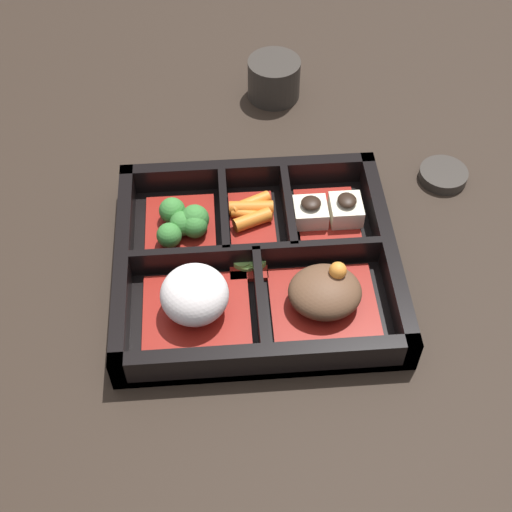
% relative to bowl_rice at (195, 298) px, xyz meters
% --- Properties ---
extents(ground_plane, '(3.00, 3.00, 0.00)m').
position_rel_bowl_rice_xyz_m(ground_plane, '(-0.06, -0.05, -0.04)').
color(ground_plane, black).
extents(bento_base, '(0.27, 0.25, 0.01)m').
position_rel_bowl_rice_xyz_m(bento_base, '(-0.06, -0.05, -0.03)').
color(bento_base, black).
rests_on(bento_base, ground_plane).
extents(bento_rim, '(0.27, 0.25, 0.04)m').
position_rel_bowl_rice_xyz_m(bento_rim, '(-0.06, -0.06, -0.02)').
color(bento_rim, black).
rests_on(bento_rim, ground_plane).
extents(bowl_stew, '(0.10, 0.09, 0.05)m').
position_rel_bowl_rice_xyz_m(bowl_stew, '(-0.12, -0.00, -0.01)').
color(bowl_stew, maroon).
rests_on(bowl_stew, bento_base).
extents(bowl_rice, '(0.10, 0.09, 0.06)m').
position_rel_bowl_rice_xyz_m(bowl_rice, '(0.00, 0.00, 0.00)').
color(bowl_rice, maroon).
rests_on(bowl_rice, bento_base).
extents(bowl_tofu, '(0.07, 0.09, 0.03)m').
position_rel_bowl_rice_xyz_m(bowl_tofu, '(-0.14, -0.11, -0.01)').
color(bowl_tofu, maroon).
rests_on(bowl_tofu, bento_base).
extents(bowl_carrots, '(0.05, 0.09, 0.02)m').
position_rel_bowl_rice_xyz_m(bowl_carrots, '(-0.06, -0.11, -0.02)').
color(bowl_carrots, maroon).
rests_on(bowl_carrots, bento_base).
extents(bowl_greens, '(0.07, 0.09, 0.03)m').
position_rel_bowl_rice_xyz_m(bowl_greens, '(0.01, -0.10, -0.01)').
color(bowl_greens, maroon).
rests_on(bowl_greens, bento_base).
extents(bowl_pickles, '(0.04, 0.04, 0.01)m').
position_rel_bowl_rice_xyz_m(bowl_pickles, '(-0.05, -0.05, -0.02)').
color(bowl_pickles, maroon).
rests_on(bowl_pickles, bento_base).
extents(tea_cup, '(0.06, 0.06, 0.05)m').
position_rel_bowl_rice_xyz_m(tea_cup, '(-0.10, -0.34, -0.01)').
color(tea_cup, '#2D2823').
rests_on(tea_cup, ground_plane).
extents(sauce_dish, '(0.05, 0.05, 0.01)m').
position_rel_bowl_rice_xyz_m(sauce_dish, '(-0.28, -0.17, -0.03)').
color(sauce_dish, '#2D2823').
rests_on(sauce_dish, ground_plane).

